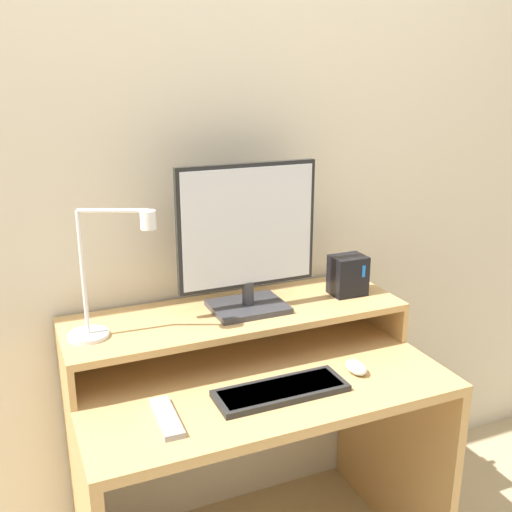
% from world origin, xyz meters
% --- Properties ---
extents(wall_back, '(6.00, 0.05, 2.50)m').
position_xyz_m(wall_back, '(0.00, 0.68, 1.25)').
color(wall_back, beige).
rests_on(wall_back, ground_plane).
extents(desk, '(1.06, 0.64, 0.72)m').
position_xyz_m(desk, '(0.00, 0.32, 0.50)').
color(desk, tan).
rests_on(desk, ground_plane).
extents(monitor_shelf, '(1.06, 0.34, 0.13)m').
position_xyz_m(monitor_shelf, '(0.00, 0.48, 0.83)').
color(monitor_shelf, tan).
rests_on(monitor_shelf, desk).
extents(monitor, '(0.44, 0.18, 0.46)m').
position_xyz_m(monitor, '(0.04, 0.47, 1.08)').
color(monitor, '#38383D').
rests_on(monitor, monitor_shelf).
extents(desk_lamp, '(0.25, 0.15, 0.37)m').
position_xyz_m(desk_lamp, '(-0.40, 0.44, 1.01)').
color(desk_lamp, silver).
rests_on(desk_lamp, monitor_shelf).
extents(router_dock, '(0.11, 0.09, 0.13)m').
position_xyz_m(router_dock, '(0.40, 0.47, 0.92)').
color(router_dock, black).
rests_on(router_dock, monitor_shelf).
extents(keyboard, '(0.37, 0.13, 0.02)m').
position_xyz_m(keyboard, '(0.01, 0.18, 0.73)').
color(keyboard, '#282828').
rests_on(keyboard, desk).
extents(mouse, '(0.05, 0.08, 0.03)m').
position_xyz_m(mouse, '(0.27, 0.20, 0.73)').
color(mouse, silver).
rests_on(mouse, desk).
extents(remote_control, '(0.06, 0.19, 0.02)m').
position_xyz_m(remote_control, '(-0.31, 0.17, 0.73)').
color(remote_control, '#99999E').
rests_on(remote_control, desk).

